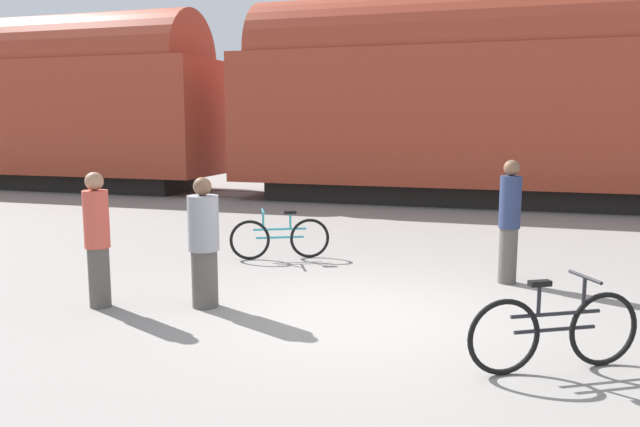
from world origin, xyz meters
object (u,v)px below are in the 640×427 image
Objects in this scene: bicycle_teal at (280,238)px; person_in_red at (97,239)px; person_in_navy at (509,221)px; bicycle_black at (555,331)px; freight_train at (455,95)px; person_in_grey at (204,244)px.

bicycle_teal is 3.39m from person_in_red.
person_in_red is (-4.75, -2.64, -0.04)m from person_in_navy.
bicycle_black is 0.91× the size of person_in_red.
person_in_red is at bearing -35.77° from person_in_navy.
bicycle_teal is (-2.03, -8.18, -2.61)m from freight_train.
person_in_red is at bearing 0.09° from person_in_grey.
bicycle_black is 0.95× the size of person_in_grey.
person_in_navy is 1.05× the size of person_in_red.
freight_train is 12.24m from bicycle_black.
freight_train reaches higher than person_in_grey.
bicycle_teal is 0.94× the size of person_in_grey.
bicycle_teal is at bearing -105.58° from person_in_grey.
person_in_red is (-3.18, -11.33, -2.12)m from freight_train.
person_in_grey is at bearing -88.54° from bicycle_teal.
person_in_grey is (-1.96, -10.95, -2.18)m from freight_train.
person_in_navy is at bearing -79.77° from freight_train.
person_in_navy is at bearing -164.33° from person_in_grey.
person_in_red reaches higher than bicycle_teal.
bicycle_teal is 5.41m from bicycle_black.
bicycle_black is 5.23m from person_in_red.
person_in_red is (-5.19, 0.47, 0.47)m from bicycle_black.
bicycle_black reaches higher than bicycle_teal.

